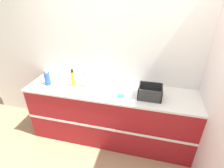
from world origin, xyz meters
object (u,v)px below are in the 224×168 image
Objects in this scene: sink at (117,87)px; dish_rack at (150,93)px; bottle_yellow at (73,79)px; bottle_blue at (47,78)px; paper_towel_roll at (87,78)px.

sink reaches higher than dish_rack.
bottle_yellow is 1.10× the size of bottle_blue.
sink is 0.45m from paper_towel_roll.
sink is 1.74× the size of bottle_yellow.
bottle_yellow is 0.40m from bottle_blue.
sink is at bearing 7.46° from bottle_yellow.
bottle_blue reaches higher than sink.
bottle_blue is (-1.04, -0.15, 0.09)m from sink.
sink is 1.91× the size of bottle_blue.
paper_towel_roll is 1.15× the size of bottle_blue.
dish_rack is at bearing 0.55° from bottle_blue.
paper_towel_roll is 1.04× the size of bottle_yellow.
bottle_yellow is (-0.22, -0.03, -0.02)m from paper_towel_roll.
sink is 0.50m from dish_rack.
bottle_yellow is at bearing -172.54° from sink.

